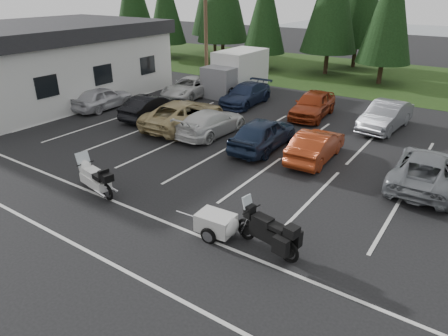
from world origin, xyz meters
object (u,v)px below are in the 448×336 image
building (41,62)px  car_far_2 (313,104)px  utility_pole (206,24)px  cargo_trailer (216,225)px  car_near_1 (151,107)px  box_truck (233,73)px  car_near_6 (427,169)px  car_near_4 (263,133)px  car_far_0 (190,87)px  car_near_5 (316,145)px  car_near_2 (184,114)px  car_near_3 (212,122)px  car_far_1 (246,94)px  car_near_0 (103,98)px  touring_motorcycle (95,175)px  adventure_motorcycle (267,228)px  car_far_3 (386,116)px

building → car_far_2: building is taller
utility_pole → cargo_trailer: bearing=-52.5°
car_near_1 → building: bearing=0.1°
box_truck → car_near_6: 16.57m
car_near_4 → car_far_0: (-9.02, 5.67, -0.08)m
car_near_4 → car_near_5: bearing=-178.5°
car_near_1 → utility_pole: bearing=-83.3°
car_near_2 → car_far_2: 7.70m
box_truck → car_near_6: bearing=-29.8°
car_far_2 → car_near_3: bearing=-122.9°
box_truck → car_far_1: (2.44, -2.22, -0.77)m
car_far_1 → car_near_0: bearing=-141.9°
utility_pole → car_near_4: size_ratio=2.02×
car_near_4 → car_far_0: car_near_4 is taller
box_truck → car_near_6: box_truck is taller
box_truck → touring_motorcycle: box_truck is taller
car_far_0 → box_truck: bearing=52.9°
car_near_2 → car_near_6: car_near_2 is taller
utility_pole → car_near_4: bearing=-40.6°
car_near_2 → cargo_trailer: 10.72m
cargo_trailer → car_far_1: bearing=114.7°
touring_motorcycle → adventure_motorcycle: bearing=14.4°
car_near_3 → car_far_1: 6.16m
car_near_0 → car_far_3: (15.77, 6.00, 0.04)m
utility_pole → car_near_1: 8.48m
car_near_2 → car_far_2: car_far_2 is taller
cargo_trailer → adventure_motorcycle: size_ratio=0.66×
car_near_1 → car_far_1: (3.05, 5.62, -0.01)m
car_far_1 → touring_motorcycle: bearing=-85.0°
car_near_4 → car_far_1: (-4.77, 6.16, -0.08)m
car_far_0 → touring_motorcycle: bearing=-68.6°
box_truck → car_far_1: 3.39m
car_near_0 → car_far_3: car_far_3 is taller
car_near_3 → car_far_1: bearing=-74.0°
building → cargo_trailer: (19.63, -7.18, -2.06)m
car_far_1 → car_far_2: car_far_2 is taller
car_near_6 → car_far_2: size_ratio=1.10×
car_near_2 → car_near_5: (7.74, -0.15, -0.08)m
car_near_4 → car_far_1: car_near_4 is taller
car_near_0 → car_far_0: bearing=-118.8°
car_near_5 → car_far_1: size_ratio=0.87×
car_near_6 → car_near_4: bearing=0.1°
box_truck → car_near_5: 12.83m
car_near_2 → car_far_0: car_near_2 is taller
car_near_6 → car_far_0: car_near_6 is taller
car_far_0 → car_far_2: (8.96, 0.44, 0.09)m
car_near_0 → cargo_trailer: size_ratio=2.46×
car_far_2 → car_near_4: bearing=-94.5°
box_truck → car_near_2: bearing=-75.6°
cargo_trailer → car_near_3: bearing=123.4°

